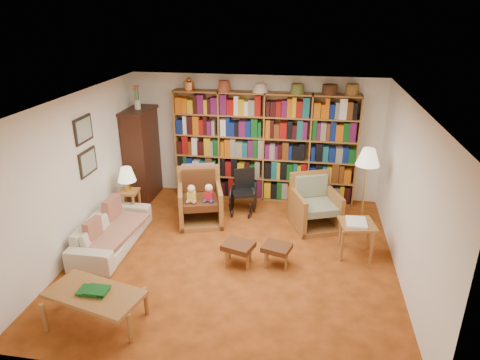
% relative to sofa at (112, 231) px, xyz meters
% --- Properties ---
extents(floor, '(5.00, 5.00, 0.00)m').
position_rel_sofa_xyz_m(floor, '(2.05, 0.00, -0.27)').
color(floor, '#AF4E1A').
rests_on(floor, ground).
extents(ceiling, '(5.00, 5.00, 0.00)m').
position_rel_sofa_xyz_m(ceiling, '(2.05, 0.00, 2.23)').
color(ceiling, silver).
rests_on(ceiling, wall_back).
extents(wall_back, '(5.00, 0.00, 5.00)m').
position_rel_sofa_xyz_m(wall_back, '(2.05, 2.50, 0.98)').
color(wall_back, white).
rests_on(wall_back, floor).
extents(wall_front, '(5.00, 0.00, 5.00)m').
position_rel_sofa_xyz_m(wall_front, '(2.05, -2.50, 0.98)').
color(wall_front, white).
rests_on(wall_front, floor).
extents(wall_left, '(0.00, 5.00, 5.00)m').
position_rel_sofa_xyz_m(wall_left, '(-0.45, 0.00, 0.98)').
color(wall_left, white).
rests_on(wall_left, floor).
extents(wall_right, '(0.00, 5.00, 5.00)m').
position_rel_sofa_xyz_m(wall_right, '(4.55, 0.00, 0.98)').
color(wall_right, white).
rests_on(wall_right, floor).
extents(bookshelf, '(3.60, 0.30, 2.42)m').
position_rel_sofa_xyz_m(bookshelf, '(2.25, 2.33, 0.90)').
color(bookshelf, '#9B6630').
rests_on(bookshelf, floor).
extents(curio_cabinet, '(0.50, 0.95, 2.40)m').
position_rel_sofa_xyz_m(curio_cabinet, '(-0.20, 2.00, 0.69)').
color(curio_cabinet, '#38170F').
rests_on(curio_cabinet, floor).
extents(framed_pictures, '(0.03, 0.52, 0.97)m').
position_rel_sofa_xyz_m(framed_pictures, '(-0.43, 0.30, 1.36)').
color(framed_pictures, black).
rests_on(framed_pictures, wall_left).
extents(sofa, '(1.84, 0.74, 0.53)m').
position_rel_sofa_xyz_m(sofa, '(0.00, 0.00, 0.00)').
color(sofa, beige).
rests_on(sofa, floor).
extents(sofa_throw, '(0.80, 1.33, 0.04)m').
position_rel_sofa_xyz_m(sofa_throw, '(0.05, 0.00, 0.03)').
color(sofa_throw, '#C8BC92').
rests_on(sofa_throw, sofa).
extents(cushion_left, '(0.17, 0.42, 0.41)m').
position_rel_sofa_xyz_m(cushion_left, '(-0.13, 0.35, 0.18)').
color(cushion_left, maroon).
rests_on(cushion_left, sofa).
extents(cushion_right, '(0.15, 0.36, 0.35)m').
position_rel_sofa_xyz_m(cushion_right, '(-0.13, -0.35, 0.18)').
color(cushion_right, maroon).
rests_on(cushion_right, sofa).
extents(side_table_lamp, '(0.38, 0.38, 0.57)m').
position_rel_sofa_xyz_m(side_table_lamp, '(-0.10, 0.98, 0.14)').
color(side_table_lamp, '#9B6630').
rests_on(side_table_lamp, floor).
extents(table_lamp, '(0.33, 0.33, 0.46)m').
position_rel_sofa_xyz_m(table_lamp, '(-0.10, 0.98, 0.61)').
color(table_lamp, gold).
rests_on(table_lamp, side_table_lamp).
extents(armchair_leather, '(1.02, 1.03, 1.00)m').
position_rel_sofa_xyz_m(armchair_leather, '(1.24, 1.17, 0.14)').
color(armchair_leather, '#9B6630').
rests_on(armchair_leather, floor).
extents(armchair_sage, '(1.05, 1.04, 0.95)m').
position_rel_sofa_xyz_m(armchair_sage, '(3.32, 1.32, 0.09)').
color(armchair_sage, '#9B6630').
rests_on(armchair_sage, floor).
extents(wheelchair, '(0.52, 0.66, 0.83)m').
position_rel_sofa_xyz_m(wheelchair, '(1.93, 1.69, 0.11)').
color(wheelchair, black).
rests_on(wheelchair, floor).
extents(floor_lamp, '(0.40, 0.40, 1.52)m').
position_rel_sofa_xyz_m(floor_lamp, '(4.12, 1.26, 1.04)').
color(floor_lamp, gold).
rests_on(floor_lamp, floor).
extents(side_table_papers, '(0.61, 0.61, 0.60)m').
position_rel_sofa_xyz_m(side_table_papers, '(3.96, 0.38, 0.21)').
color(side_table_papers, '#9B6630').
rests_on(side_table_papers, floor).
extents(footstool_a, '(0.53, 0.49, 0.37)m').
position_rel_sofa_xyz_m(footstool_a, '(2.16, -0.22, 0.04)').
color(footstool_a, '#532616').
rests_on(footstool_a, floor).
extents(footstool_b, '(0.49, 0.45, 0.35)m').
position_rel_sofa_xyz_m(footstool_b, '(2.74, -0.13, 0.02)').
color(footstool_b, '#532616').
rests_on(footstool_b, floor).
extents(coffee_table, '(1.31, 0.87, 0.51)m').
position_rel_sofa_xyz_m(coffee_table, '(0.63, -1.80, 0.14)').
color(coffee_table, '#9B6630').
rests_on(coffee_table, floor).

